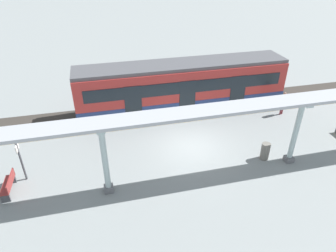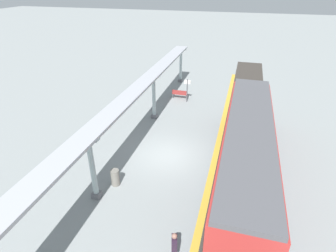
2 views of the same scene
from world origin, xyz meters
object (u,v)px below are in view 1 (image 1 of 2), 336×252
at_px(platform_info_sign, 20,158).
at_px(canopy_pillar_third, 296,132).
at_px(bench_near_end, 9,185).
at_px(trash_bin, 265,151).
at_px(train_near_carriage, 182,85).
at_px(passenger_waiting_near_edge, 284,101).
at_px(canopy_pillar_second, 105,160).

bearing_deg(platform_info_sign, canopy_pillar_third, 82.20).
height_order(canopy_pillar_third, bench_near_end, canopy_pillar_third).
bearing_deg(bench_near_end, trash_bin, 87.62).
xyz_separation_m(train_near_carriage, canopy_pillar_third, (7.40, 4.00, 0.04)).
bearing_deg(passenger_waiting_near_edge, train_near_carriage, -110.59).
bearing_deg(canopy_pillar_third, passenger_waiting_near_edge, 152.26).
distance_m(train_near_carriage, platform_info_sign, 11.25).
relative_size(canopy_pillar_third, bench_near_end, 2.46).
height_order(train_near_carriage, bench_near_end, train_near_carriage).
relative_size(train_near_carriage, platform_info_sign, 6.63).
xyz_separation_m(trash_bin, platform_info_sign, (-1.35, -12.60, 0.83)).
bearing_deg(passenger_waiting_near_edge, platform_info_sign, -79.51).
distance_m(train_near_carriage, bench_near_end, 12.23).
xyz_separation_m(bench_near_end, platform_info_sign, (-0.80, 0.59, 0.89)).
height_order(train_near_carriage, passenger_waiting_near_edge, train_near_carriage).
xyz_separation_m(trash_bin, passenger_waiting_near_edge, (-4.38, 3.78, 0.55)).
relative_size(train_near_carriage, passenger_waiting_near_edge, 8.71).
distance_m(trash_bin, platform_info_sign, 12.70).
height_order(train_near_carriage, trash_bin, train_near_carriage).
bearing_deg(bench_near_end, train_near_carriage, 121.28).
height_order(trash_bin, platform_info_sign, platform_info_sign).
bearing_deg(train_near_carriage, canopy_pillar_second, -38.03).
bearing_deg(canopy_pillar_second, platform_info_sign, -115.25).
bearing_deg(canopy_pillar_third, bench_near_end, -94.34).
bearing_deg(canopy_pillar_second, bench_near_end, -103.35).
xyz_separation_m(canopy_pillar_second, platform_info_sign, (-1.89, -4.01, -0.55)).
height_order(canopy_pillar_third, trash_bin, canopy_pillar_third).
xyz_separation_m(canopy_pillar_second, trash_bin, (-0.54, 8.60, -1.38)).
relative_size(trash_bin, passenger_waiting_near_edge, 0.59).
xyz_separation_m(bench_near_end, passenger_waiting_near_edge, (-3.83, 16.97, 0.60)).
bearing_deg(canopy_pillar_second, canopy_pillar_third, 90.00).
xyz_separation_m(canopy_pillar_second, passenger_waiting_near_edge, (-4.92, 12.38, -0.83)).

